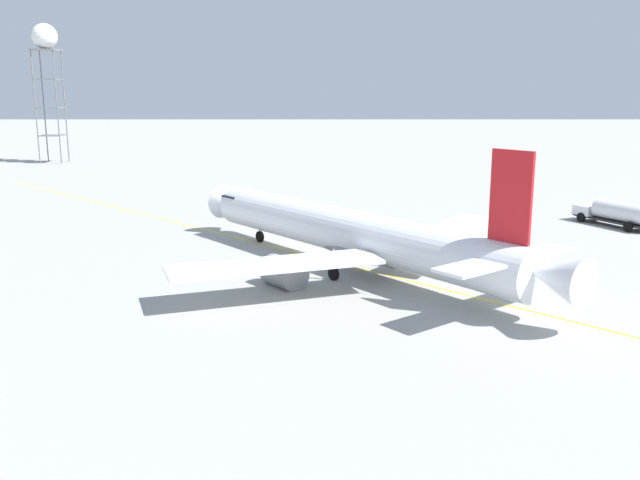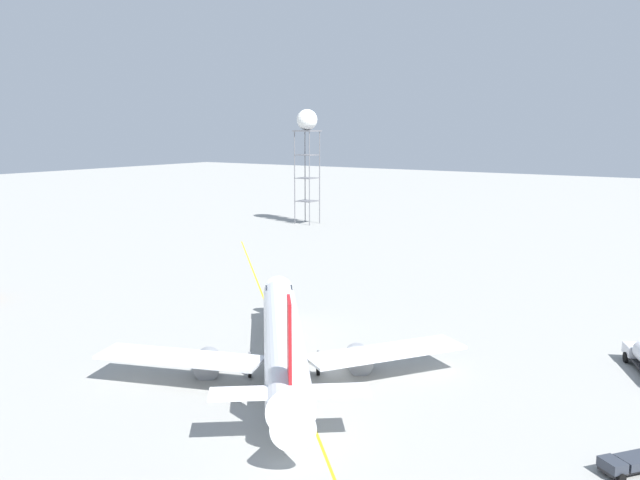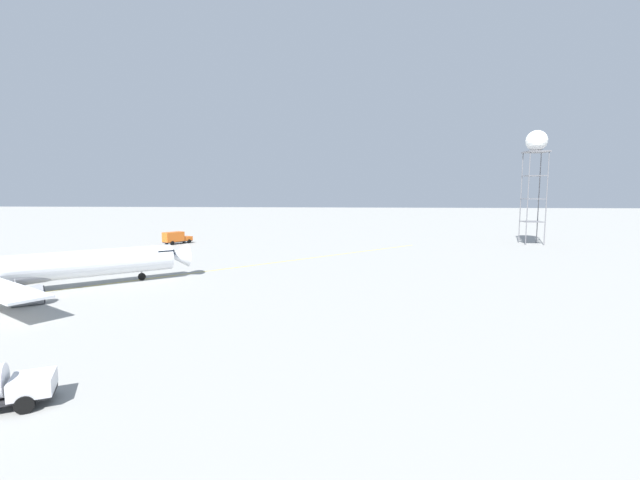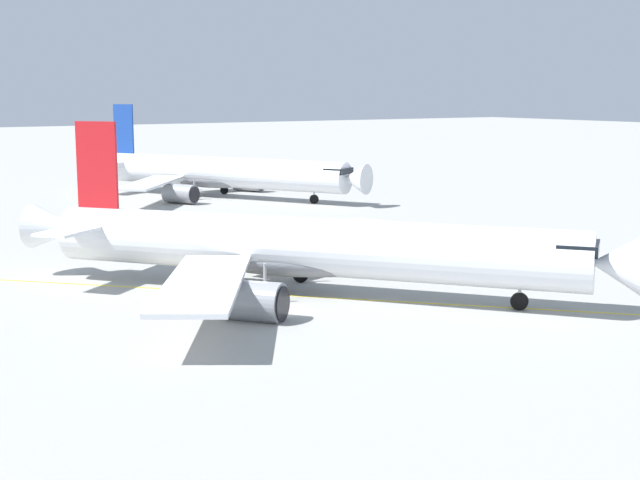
# 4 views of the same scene
# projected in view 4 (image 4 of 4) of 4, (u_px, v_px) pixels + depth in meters

# --- Properties ---
(ground_plane) EXTENTS (600.00, 600.00, 0.00)m
(ground_plane) POSITION_uv_depth(u_px,v_px,m) (267.00, 313.00, 55.00)
(ground_plane) COLOR #9E9E99
(airliner_main) EXTENTS (30.06, 35.27, 11.42)m
(airliner_main) POSITION_uv_depth(u_px,v_px,m) (301.00, 249.00, 59.78)
(airliner_main) COLOR white
(airliner_main) RESTS_ON ground_plane
(airliner_secondary) EXTENTS (32.14, 37.98, 11.63)m
(airliner_secondary) POSITION_uv_depth(u_px,v_px,m) (217.00, 173.00, 114.17)
(airliner_secondary) COLOR white
(airliner_secondary) RESTS_ON ground_plane
(taxiway_centreline) EXTENTS (102.63, 106.31, 0.01)m
(taxiway_centreline) POSITION_uv_depth(u_px,v_px,m) (390.00, 301.00, 58.05)
(taxiway_centreline) COLOR yellow
(taxiway_centreline) RESTS_ON ground_plane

